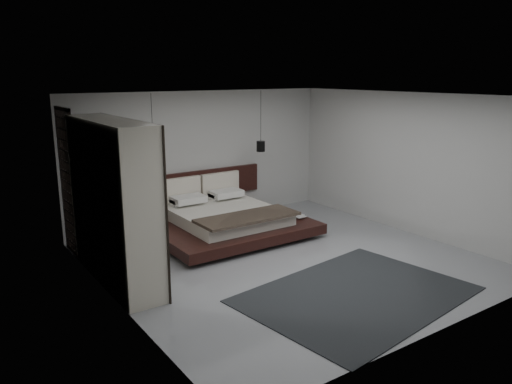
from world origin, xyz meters
TOP-DOWN VIEW (x-y plane):
  - floor at (0.00, 0.00)m, footprint 6.00×6.00m
  - ceiling at (0.00, 0.00)m, footprint 6.00×6.00m
  - wall_back at (0.00, 3.00)m, footprint 6.00×0.00m
  - wall_front at (0.00, -3.00)m, footprint 6.00×0.00m
  - wall_left at (-3.00, 0.00)m, footprint 0.00×6.00m
  - wall_right at (3.00, 0.00)m, footprint 0.00×6.00m
  - lattice_screen at (-2.95, 2.45)m, footprint 0.05×0.90m
  - bed at (-0.13, 1.90)m, footprint 3.01×2.49m
  - book_lower at (1.11, 1.21)m, footprint 0.37×0.39m
  - book_upper at (1.08, 1.18)m, footprint 0.23×0.30m
  - pendant_left at (-1.37, 2.40)m, footprint 0.18×0.18m
  - pendant_right at (1.11, 2.40)m, footprint 0.18×0.18m
  - wardrobe at (-2.70, 0.88)m, footprint 0.60×2.55m
  - rug at (-0.03, -1.67)m, footprint 3.52×2.72m

SIDE VIEW (x-z plane):
  - floor at x=0.00m, z-range 0.00..0.00m
  - rug at x=-0.03m, z-range 0.00..0.01m
  - book_lower at x=1.11m, z-range 0.28..0.31m
  - bed at x=-0.13m, z-range -0.26..0.86m
  - book_upper at x=1.08m, z-range 0.31..0.33m
  - wardrobe at x=-2.70m, z-range 0.00..2.50m
  - lattice_screen at x=-2.95m, z-range 0.00..2.60m
  - wall_back at x=0.00m, z-range -1.60..4.40m
  - wall_front at x=0.00m, z-range -1.60..4.40m
  - wall_left at x=-3.00m, z-range -1.60..4.40m
  - wall_right at x=3.00m, z-range -1.60..4.40m
  - pendant_left at x=-1.37m, z-range 0.76..2.20m
  - pendant_right at x=1.11m, z-range 0.96..2.26m
  - ceiling at x=0.00m, z-range 2.80..2.80m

